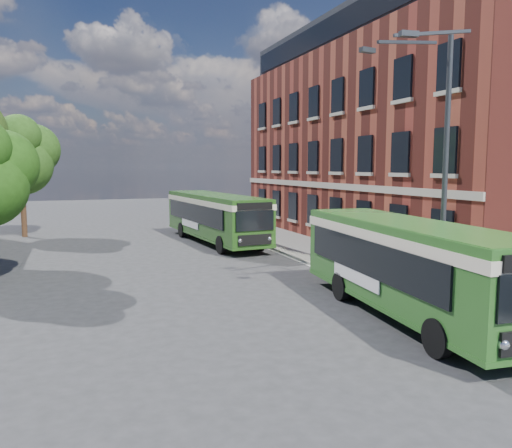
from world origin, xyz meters
name	(u,v)px	position (x,y,z in m)	size (l,w,h in m)	color
ground	(279,303)	(0.00, 0.00, 0.00)	(120.00, 120.00, 0.00)	#29292B
pavement	(340,252)	(7.00, 8.00, 0.07)	(6.00, 48.00, 0.15)	gray
kerb_line	(289,257)	(3.95, 8.00, 0.01)	(0.12, 48.00, 0.01)	beige
brick_office	(405,132)	(14.00, 12.00, 6.97)	(12.10, 26.00, 14.20)	maroon
street_lamp	(437,165)	(4.84, -2.00, 4.79)	(2.96, 2.38, 9.00)	#36383B
bus_stop_sign	(502,273)	(5.60, -4.20, 1.51)	(0.35, 0.08, 2.52)	#36383B
bus_front	(408,259)	(3.20, -2.78, 1.83)	(3.48, 10.55, 3.02)	#2A6121
bus_rear	(214,213)	(1.74, 14.39, 1.83)	(3.58, 12.14, 3.02)	#245018
pedestrian_a	(435,270)	(5.39, -1.50, 1.09)	(0.68, 0.45, 1.87)	black
pedestrian_b	(469,267)	(6.87, -1.52, 1.07)	(0.90, 0.70, 1.85)	black
tree_right	(22,155)	(-9.61, 21.28, 5.51)	(4.81, 4.57, 8.12)	#3D2516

